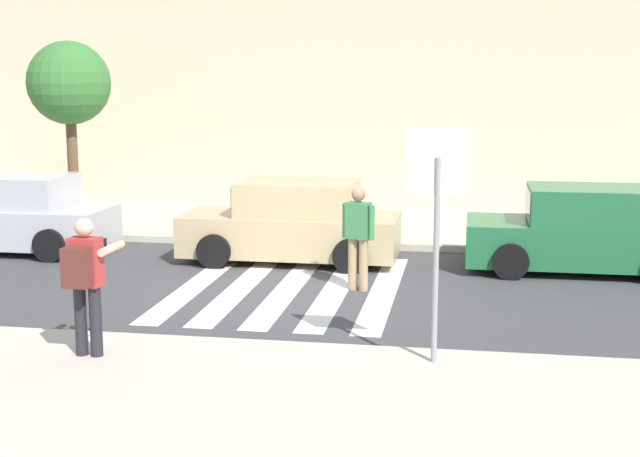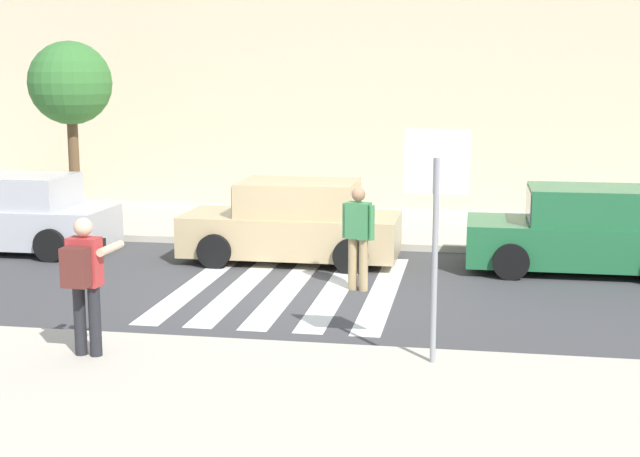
% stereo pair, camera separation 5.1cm
% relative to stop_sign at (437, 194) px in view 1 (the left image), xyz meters
% --- Properties ---
extents(ground_plane, '(120.00, 120.00, 0.00)m').
position_rel_stop_sign_xyz_m(ground_plane, '(-2.59, 3.71, -2.19)').
color(ground_plane, '#424244').
extents(sidewalk_near, '(60.00, 6.00, 0.14)m').
position_rel_stop_sign_xyz_m(sidewalk_near, '(-2.59, -2.49, -2.12)').
color(sidewalk_near, beige).
rests_on(sidewalk_near, ground).
extents(sidewalk_far, '(60.00, 4.80, 0.14)m').
position_rel_stop_sign_xyz_m(sidewalk_far, '(-2.59, 9.71, -2.12)').
color(sidewalk_far, beige).
rests_on(sidewalk_far, ground).
extents(building_facade_far, '(56.00, 4.00, 7.20)m').
position_rel_stop_sign_xyz_m(building_facade_far, '(-2.59, 14.11, 1.41)').
color(building_facade_far, beige).
rests_on(building_facade_far, ground).
extents(crosswalk_stripe_0, '(0.44, 5.20, 0.01)m').
position_rel_stop_sign_xyz_m(crosswalk_stripe_0, '(-4.19, 3.91, -2.18)').
color(crosswalk_stripe_0, silver).
rests_on(crosswalk_stripe_0, ground).
extents(crosswalk_stripe_1, '(0.44, 5.20, 0.01)m').
position_rel_stop_sign_xyz_m(crosswalk_stripe_1, '(-3.39, 3.91, -2.18)').
color(crosswalk_stripe_1, silver).
rests_on(crosswalk_stripe_1, ground).
extents(crosswalk_stripe_2, '(0.44, 5.20, 0.01)m').
position_rel_stop_sign_xyz_m(crosswalk_stripe_2, '(-2.59, 3.91, -2.18)').
color(crosswalk_stripe_2, silver).
rests_on(crosswalk_stripe_2, ground).
extents(crosswalk_stripe_3, '(0.44, 5.20, 0.01)m').
position_rel_stop_sign_xyz_m(crosswalk_stripe_3, '(-1.79, 3.91, -2.18)').
color(crosswalk_stripe_3, silver).
rests_on(crosswalk_stripe_3, ground).
extents(crosswalk_stripe_4, '(0.44, 5.20, 0.01)m').
position_rel_stop_sign_xyz_m(crosswalk_stripe_4, '(-0.99, 3.91, -2.18)').
color(crosswalk_stripe_4, silver).
rests_on(crosswalk_stripe_4, ground).
extents(stop_sign, '(0.76, 0.08, 2.80)m').
position_rel_stop_sign_xyz_m(stop_sign, '(0.00, 0.00, 0.00)').
color(stop_sign, gray).
rests_on(stop_sign, sidewalk_near).
extents(photographer_with_backpack, '(0.61, 0.86, 1.72)m').
position_rel_stop_sign_xyz_m(photographer_with_backpack, '(-4.21, -0.50, -1.02)').
color(photographer_with_backpack, '#232328').
rests_on(photographer_with_backpack, sidewalk_near).
extents(pedestrian_crossing, '(0.55, 0.35, 1.72)m').
position_rel_stop_sign_xyz_m(pedestrian_crossing, '(-1.43, 3.93, -1.21)').
color(pedestrian_crossing, tan).
rests_on(pedestrian_crossing, ground).
extents(parked_car_silver, '(4.10, 1.92, 1.55)m').
position_rel_stop_sign_xyz_m(parked_car_silver, '(-8.74, 6.01, -1.46)').
color(parked_car_silver, '#B7BABF').
rests_on(parked_car_silver, ground).
extents(parked_car_tan, '(4.10, 1.92, 1.55)m').
position_rel_stop_sign_xyz_m(parked_car_tan, '(-2.95, 6.01, -1.46)').
color(parked_car_tan, tan).
rests_on(parked_car_tan, ground).
extents(parked_car_green, '(4.10, 1.92, 1.55)m').
position_rel_stop_sign_xyz_m(parked_car_green, '(2.42, 6.01, -1.46)').
color(parked_car_green, '#236B3D').
rests_on(parked_car_green, ground).
extents(street_tree_west, '(1.87, 1.87, 4.13)m').
position_rel_stop_sign_xyz_m(street_tree_west, '(-8.56, 8.55, 1.10)').
color(street_tree_west, brown).
rests_on(street_tree_west, sidewalk_far).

